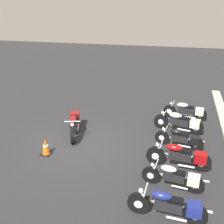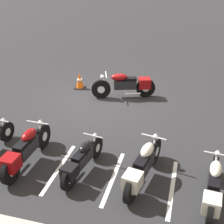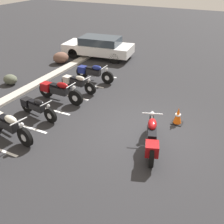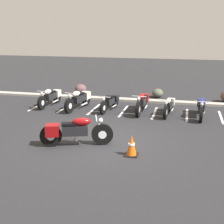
{
  "view_description": "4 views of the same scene",
  "coord_description": "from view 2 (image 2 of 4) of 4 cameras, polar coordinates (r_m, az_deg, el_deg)",
  "views": [
    {
      "loc": [
        9.16,
        3.97,
        5.41
      ],
      "look_at": [
        -1.23,
        1.12,
        1.05
      ],
      "focal_mm": 42.0,
      "sensor_mm": 36.0,
      "label": 1
    },
    {
      "loc": [
        -3.03,
        9.97,
        5.01
      ],
      "look_at": [
        -1.09,
        2.73,
        1.06
      ],
      "focal_mm": 50.0,
      "sensor_mm": 36.0,
      "label": 2
    },
    {
      "loc": [
        -7.38,
        -2.4,
        5.25
      ],
      "look_at": [
        -0.54,
        0.98,
        0.91
      ],
      "focal_mm": 42.0,
      "sensor_mm": 36.0,
      "label": 3
    },
    {
      "loc": [
        2.72,
        -9.59,
        3.76
      ],
      "look_at": [
        0.11,
        1.19,
        0.75
      ],
      "focal_mm": 50.0,
      "sensor_mm": 36.0,
      "label": 4
    }
  ],
  "objects": [
    {
      "name": "ground",
      "position": [
        11.57,
        -1.73,
        2.11
      ],
      "size": [
        60.0,
        60.0,
        0.0
      ],
      "primitive_type": "plane",
      "color": "#262628"
    },
    {
      "name": "motorcycle_maroon_featured",
      "position": [
        11.65,
        2.72,
        4.99
      ],
      "size": [
        2.3,
        1.04,
        0.94
      ],
      "rotation": [
        0.0,
        0.0,
        0.33
      ],
      "color": "black",
      "rests_on": "ground"
    },
    {
      "name": "parked_bike_0",
      "position": [
        7.25,
        18.0,
        -12.81
      ],
      "size": [
        0.61,
        2.18,
        0.86
      ],
      "rotation": [
        0.0,
        0.0,
        -1.65
      ],
      "color": "black",
      "rests_on": "ground"
    },
    {
      "name": "parked_bike_1",
      "position": [
        7.45,
        5.62,
        -9.87
      ],
      "size": [
        0.79,
        2.27,
        0.9
      ],
      "rotation": [
        0.0,
        0.0,
        -1.75
      ],
      "color": "black",
      "rests_on": "ground"
    },
    {
      "name": "parked_bike_2",
      "position": [
        7.75,
        -5.66,
        -8.76
      ],
      "size": [
        0.66,
        1.97,
        0.78
      ],
      "rotation": [
        0.0,
        0.0,
        -1.74
      ],
      "color": "black",
      "rests_on": "ground"
    },
    {
      "name": "parked_bike_3",
      "position": [
        8.25,
        -15.64,
        -6.71
      ],
      "size": [
        0.64,
        2.29,
        0.9
      ],
      "rotation": [
        0.0,
        0.0,
        -1.61
      ],
      "color": "black",
      "rests_on": "ground"
    },
    {
      "name": "traffic_cone",
      "position": [
        12.58,
        -5.94,
        5.69
      ],
      "size": [
        0.4,
        0.4,
        0.66
      ],
      "color": "black",
      "rests_on": "ground"
    },
    {
      "name": "stall_line_1",
      "position": [
        7.69,
        10.96,
        -13.48
      ],
      "size": [
        0.1,
        2.1,
        0.0
      ],
      "primitive_type": "cube",
      "color": "white",
      "rests_on": "ground"
    },
    {
      "name": "stall_line_2",
      "position": [
        7.84,
        0.22,
        -11.92
      ],
      "size": [
        0.1,
        2.1,
        0.0
      ],
      "primitive_type": "cube",
      "color": "white",
      "rests_on": "ground"
    },
    {
      "name": "stall_line_3",
      "position": [
        8.24,
        -9.67,
        -10.1
      ],
      "size": [
        0.1,
        2.1,
        0.0
      ],
      "primitive_type": "cube",
      "color": "white",
      "rests_on": "ground"
    },
    {
      "name": "stall_line_4",
      "position": [
        8.86,
        -18.3,
        -8.25
      ],
      "size": [
        0.1,
        2.1,
        0.0
      ],
      "primitive_type": "cube",
      "color": "white",
      "rests_on": "ground"
    }
  ]
}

